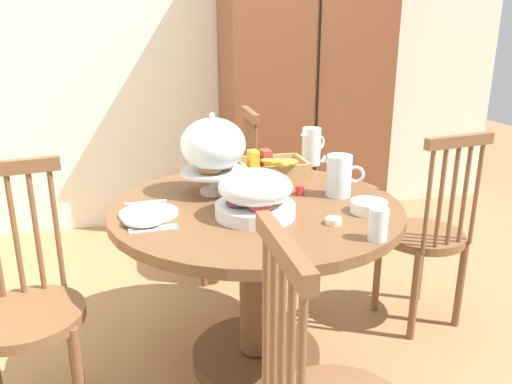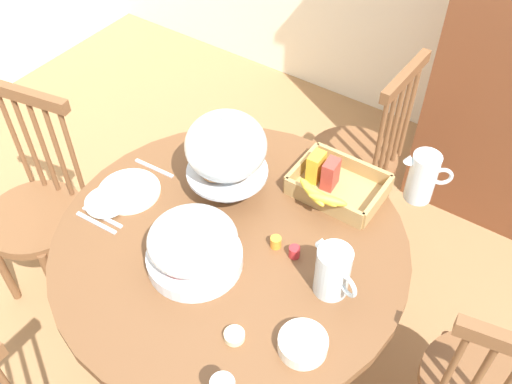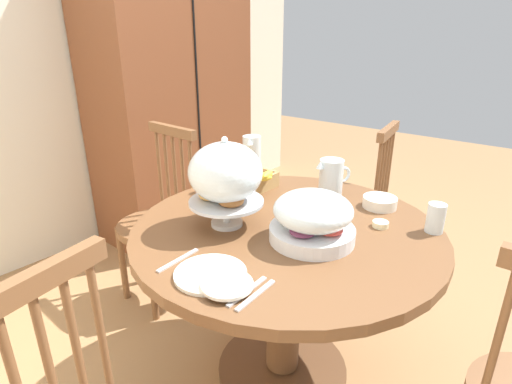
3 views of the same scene
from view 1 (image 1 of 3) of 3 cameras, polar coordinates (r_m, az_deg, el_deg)
The scene contains 22 objects.
ground_plane at distance 2.44m, azimuth 1.63°, elevation -17.53°, with size 10.00×10.00×0.00m, color #997047.
wall_back at distance 3.78m, azimuth -5.96°, elevation 16.15°, with size 4.80×0.06×2.60m, color silver.
wooden_armoire at distance 3.63m, azimuth 5.29°, elevation 11.11°, with size 1.18×0.60×1.96m.
dining_table at distance 2.12m, azimuth 0.00°, elevation -6.95°, with size 1.17×1.17×0.74m.
windsor_chair_near_window at distance 2.59m, azimuth 18.43°, elevation -4.80°, with size 0.41×0.41×0.97m.
windsor_chair_by_cabinet at distance 2.96m, azimuth -3.22°, elevation -1.02°, with size 0.40×0.40×0.97m.
windsor_chair_facing_door at distance 2.02m, azimuth -24.29°, elevation -12.22°, with size 0.41×0.41×0.97m.
pastry_stand_with_dome at distance 2.13m, azimuth -4.81°, elevation 4.98°, with size 0.28×0.28×0.34m.
fruit_platter_covered at distance 1.88m, azimuth -0.08°, elevation -0.29°, with size 0.30×0.30×0.18m.
orange_juice_pitcher at distance 2.15m, azimuth 9.25°, elevation 1.62°, with size 0.18×0.11×0.17m.
milk_pitcher at distance 2.62m, azimuth 6.19°, elevation 4.92°, with size 0.17×0.11×0.19m.
cereal_basket at distance 2.42m, azimuth 1.65°, elevation 2.81°, with size 0.32×0.30×0.12m.
china_plate_large at distance 1.96m, azimuth -11.88°, elevation -2.34°, with size 0.22×0.22×0.01m, color white.
china_plate_small at distance 1.88m, azimuth -12.37°, elevation -2.97°, with size 0.15×0.15×0.01m, color white.
cereal_bowl at distance 1.99m, azimuth 12.48°, elevation -1.61°, with size 0.14×0.14×0.04m, color white.
drinking_glass at distance 1.73m, azimuth 13.50°, elevation -3.51°, with size 0.06×0.06×0.11m, color silver.
butter_dish at distance 1.85m, azimuth 8.67°, elevation -3.22°, with size 0.06×0.06×0.02m, color beige.
jam_jar_strawberry at distance 2.15m, azimuth 4.88°, elevation 0.17°, with size 0.04×0.04×0.04m, color #B7282D.
jam_jar_apricot at distance 2.13m, azimuth 3.09°, elevation 0.03°, with size 0.04×0.04×0.04m, color orange.
table_knife at distance 1.84m, azimuth -11.44°, elevation -3.88°, with size 0.17×0.01×0.01m, color silver.
dinner_fork at distance 1.81m, azimuth -11.34°, elevation -4.23°, with size 0.17×0.01×0.01m, color silver.
soup_spoon at distance 2.10m, azimuth -12.26°, elevation -1.13°, with size 0.17×0.01×0.01m, color silver.
Camera 1 is at (-0.54, -1.91, 1.42)m, focal length 35.83 mm.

